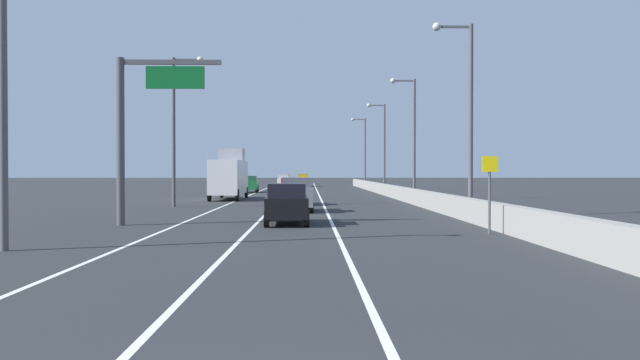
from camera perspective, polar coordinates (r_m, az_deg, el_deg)
ground_plane at (r=68.81m, az=-1.42°, el=-1.21°), size 320.00×320.00×0.00m
lane_stripe_left at (r=60.10m, az=-6.72°, el=-1.50°), size 0.16×130.00×0.00m
lane_stripe_center at (r=59.86m, az=-3.39°, el=-1.51°), size 0.16×130.00×0.00m
lane_stripe_right at (r=59.82m, az=-0.04°, el=-1.51°), size 0.16×130.00×0.00m
jersey_barrier_right at (r=45.49m, az=8.87°, el=-1.56°), size 0.60×120.00×1.10m
overhead_sign_gantry at (r=29.05m, az=-16.43°, el=5.32°), size 4.68×0.36×7.50m
speed_advisory_sign at (r=24.72m, az=15.29°, el=-0.75°), size 0.60×0.11×3.00m
lamp_post_right_second at (r=33.58m, az=13.23°, el=6.63°), size 2.14×0.44×10.18m
lamp_post_right_third at (r=52.53m, az=8.36°, el=4.53°), size 2.14×0.44×10.18m
lamp_post_right_fourth at (r=71.63m, az=5.72°, el=3.54°), size 2.14×0.44×10.18m
lamp_post_right_fifth at (r=90.81m, az=3.98°, el=2.97°), size 2.14×0.44×10.18m
lamp_post_left_near at (r=21.32m, az=-26.43°, el=9.95°), size 2.14×0.44×10.18m
lamp_post_left_mid at (r=43.29m, az=-12.94°, el=5.32°), size 2.14×0.44×10.18m
car_gray_0 at (r=37.29m, az=-2.17°, el=-1.35°), size 2.05×4.29×2.05m
car_red_1 at (r=44.97m, az=-2.56°, el=-1.04°), size 1.80×4.43×1.95m
car_white_2 at (r=99.61m, az=-3.30°, el=-0.05°), size 2.09×4.40×1.87m
car_yellow_3 at (r=99.20m, az=-1.56°, el=-0.00°), size 1.91×4.52×2.03m
car_green_4 at (r=71.70m, az=-6.48°, el=-0.37°), size 2.04×4.55×1.90m
car_black_5 at (r=28.49m, az=-3.08°, el=-2.19°), size 2.08×4.40×1.87m
box_truck at (r=53.89m, az=-8.33°, el=0.39°), size 2.51×8.26×4.44m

